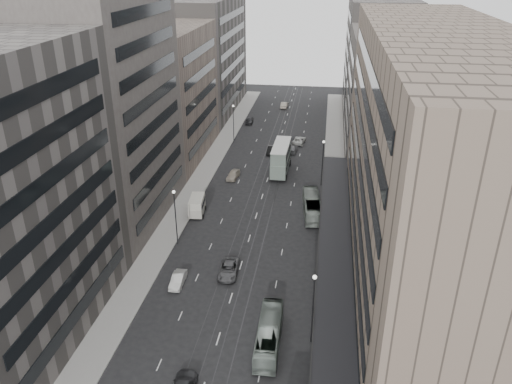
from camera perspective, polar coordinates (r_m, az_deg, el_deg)
The scene contains 26 objects.
ground at distance 59.48m, azimuth -3.09°, elevation -12.59°, with size 220.00×220.00×0.00m, color black.
sidewalk_right at distance 91.07m, azimuth 8.94°, elevation 1.37°, with size 4.00×125.00×0.15m, color gray.
sidewalk_left at distance 93.63m, azimuth -5.89°, elevation 2.23°, with size 4.00×125.00×0.15m, color gray.
department_store at distance 59.24m, azimuth 18.99°, elevation 2.53°, with size 19.20×60.00×30.00m.
building_right_mid at distance 101.65m, azimuth 14.86°, elevation 10.49°, with size 15.00×28.00×24.00m, color #4C4541.
building_right_far at distance 130.45m, azimuth 13.72°, elevation 14.63°, with size 15.00×32.00×28.00m, color slate.
building_left_b at distance 74.71m, azimuth -17.08°, elevation 9.04°, with size 15.00×26.00×34.00m, color #4C4541.
building_left_c at distance 100.07m, azimuth -10.43°, elevation 10.98°, with size 15.00×28.00×25.00m, color gray.
building_left_d at distance 130.78m, azimuth -5.93°, elevation 15.22°, with size 15.00×38.00×28.00m, color slate.
lamp_right_near at distance 51.52m, azimuth 6.57°, elevation -12.28°, with size 0.44×0.44×8.32m.
lamp_right_far at distance 86.79m, azimuth 7.64°, elevation 3.90°, with size 0.44×0.44×8.32m.
lamp_left_near at distance 68.69m, azimuth -9.22°, elevation -2.17°, with size 0.44×0.44×8.32m.
lamp_left_far at distance 107.48m, azimuth -2.59°, elevation 8.31°, with size 0.44×0.44×8.32m.
bus_near at distance 53.36m, azimuth 1.49°, elevation -15.91°, with size 2.24×9.59×2.67m, color gray.
bus_far at distance 78.10m, azimuth 6.41°, elevation -1.57°, with size 2.42×10.33×2.88m, color gray.
double_decker at distance 92.44m, azimuth 2.87°, elevation 3.96°, with size 3.23×10.06×5.48m.
panel_van at distance 78.00m, azimuth -6.77°, elevation -1.50°, with size 2.64×4.75×2.88m.
sedan_1 at distance 62.77m, azimuth -8.91°, elevation -9.87°, with size 1.40×4.02×1.33m, color silver.
sedan_2 at distance 63.90m, azimuth -3.16°, elevation -8.82°, with size 2.33×5.06×1.41m, color #535355.
sedan_4 at distance 90.59m, azimuth -2.62°, elevation 1.99°, with size 1.74×4.34×1.48m, color #A49A88.
sedan_5 at distance 102.52m, azimuth 1.77°, elevation 4.83°, with size 1.54×4.41×1.45m, color black.
sedan_6 at distance 108.59m, azimuth 4.94°, elevation 5.92°, with size 2.33×5.06×1.41m, color #B5B5B1.
sedan_7 at distance 103.52m, azimuth 4.20°, elevation 4.94°, with size 1.86×4.58×1.33m, color #5F5F61.
sedan_8 at distance 121.73m, azimuth -0.77°, elevation 8.16°, with size 1.68×4.19×1.43m, color #232325.
sedan_9 at distance 135.44m, azimuth 3.27°, elevation 9.92°, with size 1.64×4.69×1.55m, color #A29786.
pedestrian at distance 51.23m, azimuth 6.73°, elevation -18.62°, with size 0.68×0.45×1.87m, color black.
Camera 1 is at (9.84, -45.98, 36.43)m, focal length 35.00 mm.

